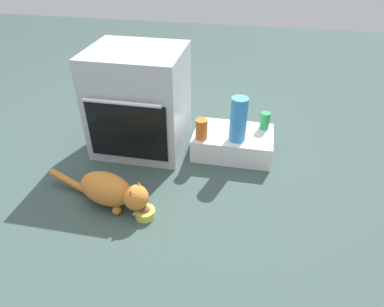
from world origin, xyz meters
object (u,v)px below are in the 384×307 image
pantry_cabinet (233,143)px  soda_can (265,121)px  water_bottle (238,119)px  oven (139,101)px  food_bowl (145,213)px  sauce_jar (202,129)px  cat (111,190)px

pantry_cabinet → soda_can: soda_can is taller
soda_can → water_bottle: water_bottle is taller
water_bottle → pantry_cabinet: bearing=110.3°
oven → soda_can: 0.87m
food_bowl → sauce_jar: size_ratio=0.81×
pantry_cabinet → cat: cat is taller
pantry_cabinet → cat: (-0.62, -0.68, 0.03)m
cat → sauce_jar: 0.71m
oven → pantry_cabinet: bearing=2.3°
food_bowl → soda_can: bearing=53.7°
water_bottle → sauce_jar: water_bottle is taller
oven → food_bowl: 0.81m
sauce_jar → soda_can: bearing=27.9°
food_bowl → water_bottle: size_ratio=0.38×
oven → sauce_jar: bearing=-10.9°
pantry_cabinet → sauce_jar: (-0.20, -0.11, 0.15)m
soda_can → sauce_jar: 0.46m
pantry_cabinet → water_bottle: (0.03, -0.08, 0.23)m
cat → soda_can: bearing=58.0°
cat → sauce_jar: size_ratio=4.86×
soda_can → cat: bearing=-136.7°
water_bottle → food_bowl: bearing=-124.1°
water_bottle → sauce_jar: size_ratio=2.14×
oven → sauce_jar: 0.47m
oven → food_bowl: (0.24, -0.71, -0.32)m
food_bowl → sauce_jar: 0.68m
pantry_cabinet → food_bowl: size_ratio=4.75×
pantry_cabinet → water_bottle: water_bottle is taller
soda_can → sauce_jar: (-0.41, -0.22, 0.01)m
food_bowl → sauce_jar: (0.21, 0.62, 0.20)m
pantry_cabinet → water_bottle: 0.25m
oven → soda_can: oven is taller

